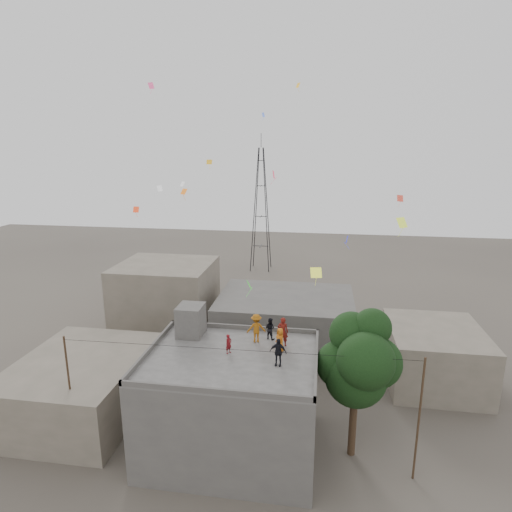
{
  "coord_description": "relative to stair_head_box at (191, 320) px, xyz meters",
  "views": [
    {
      "loc": [
        4.92,
        -22.22,
        17.89
      ],
      "look_at": [
        0.95,
        3.35,
        11.36
      ],
      "focal_mm": 30.0,
      "sensor_mm": 36.0,
      "label": 1
    }
  ],
  "objects": [
    {
      "name": "neighbor_west",
      "position": [
        -7.8,
        -0.6,
        -5.1
      ],
      "size": [
        8.0,
        10.0,
        4.0
      ],
      "primitive_type": "cube",
      "color": "#665F50",
      "rests_on": "ground"
    },
    {
      "name": "person_dark_adult",
      "position": [
        6.0,
        -3.18,
        -0.19
      ],
      "size": [
        0.97,
        0.47,
        1.61
      ],
      "primitive_type": "imported",
      "rotation": [
        0.0,
        0.0,
        -0.08
      ],
      "color": "black",
      "rests_on": "main_building"
    },
    {
      "name": "kites",
      "position": [
        3.96,
        3.94,
        7.96
      ],
      "size": [
        19.8,
        17.89,
        12.76
      ],
      "color": "red",
      "rests_on": "ground"
    },
    {
      "name": "stair_head_box",
      "position": [
        0.0,
        0.0,
        0.0
      ],
      "size": [
        1.6,
        1.8,
        2.0
      ],
      "primitive_type": "cube",
      "color": "#4E4C49",
      "rests_on": "main_building"
    },
    {
      "name": "person_red_child",
      "position": [
        2.97,
        -2.17,
        -0.41
      ],
      "size": [
        0.47,
        0.51,
        1.18
      ],
      "primitive_type": "imported",
      "rotation": [
        0.0,
        0.0,
        0.98
      ],
      "color": "maroon",
      "rests_on": "main_building"
    },
    {
      "name": "ground",
      "position": [
        3.2,
        -2.6,
        -7.1
      ],
      "size": [
        140.0,
        140.0,
        0.0
      ],
      "primitive_type": "plane",
      "color": "#464039",
      "rests_on": "ground"
    },
    {
      "name": "neighbor_east",
      "position": [
        17.2,
        7.4,
        -4.9
      ],
      "size": [
        7.0,
        8.0,
        4.4
      ],
      "primitive_type": "cube",
      "color": "#665F50",
      "rests_on": "ground"
    },
    {
      "name": "parapet",
      "position": [
        3.2,
        -2.6,
        -0.85
      ],
      "size": [
        10.0,
        8.0,
        0.3
      ],
      "color": "#4E4C49",
      "rests_on": "main_building"
    },
    {
      "name": "person_dark_child",
      "position": [
        5.14,
        0.17,
        -0.3
      ],
      "size": [
        0.83,
        0.75,
        1.4
      ],
      "primitive_type": "imported",
      "rotation": [
        0.0,
        0.0,
        2.75
      ],
      "color": "black",
      "rests_on": "main_building"
    },
    {
      "name": "main_building",
      "position": [
        3.2,
        -2.6,
        -4.05
      ],
      "size": [
        10.0,
        8.0,
        6.1
      ],
      "color": "#4E4C49",
      "rests_on": "ground"
    },
    {
      "name": "person_orange_adult",
      "position": [
        4.35,
        -0.39,
        -0.09
      ],
      "size": [
        1.32,
        0.96,
        1.83
      ],
      "primitive_type": "imported",
      "rotation": [
        0.0,
        0.0,
        -2.88
      ],
      "color": "#9B5711",
      "rests_on": "main_building"
    },
    {
      "name": "transmission_tower",
      "position": [
        -0.8,
        37.4,
        1.97
      ],
      "size": [
        2.97,
        2.97,
        20.01
      ],
      "color": "black",
      "rests_on": "ground"
    },
    {
      "name": "person_red_adult",
      "position": [
        6.03,
        -0.67,
        -0.08
      ],
      "size": [
        0.71,
        0.49,
        1.84
      ],
      "primitive_type": "imported",
      "rotation": [
        0.0,
        0.0,
        3.06
      ],
      "color": "#62150F",
      "rests_on": "main_building"
    },
    {
      "name": "person_orange_child",
      "position": [
        5.94,
        -1.42,
        -0.27
      ],
      "size": [
        0.79,
        0.84,
        1.45
      ],
      "primitive_type": "imported",
      "rotation": [
        0.0,
        0.0,
        -0.93
      ],
      "color": "#CB6717",
      "rests_on": "main_building"
    },
    {
      "name": "tree",
      "position": [
        10.57,
        -2.0,
        -1.0
      ],
      "size": [
        4.9,
        4.6,
        9.1
      ],
      "color": "black",
      "rests_on": "ground"
    },
    {
      "name": "neighbor_north",
      "position": [
        5.2,
        11.4,
        -4.6
      ],
      "size": [
        12.0,
        9.0,
        5.0
      ],
      "primitive_type": "cube",
      "color": "#4E4C49",
      "rests_on": "ground"
    },
    {
      "name": "utility_line",
      "position": [
        3.7,
        -3.85,
        -3.27
      ],
      "size": [
        20.12,
        0.62,
        7.4
      ],
      "color": "black",
      "rests_on": "ground"
    },
    {
      "name": "neighbor_northwest",
      "position": [
        -6.8,
        13.4,
        -3.6
      ],
      "size": [
        9.0,
        8.0,
        7.0
      ],
      "primitive_type": "cube",
      "color": "#665F50",
      "rests_on": "ground"
    }
  ]
}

